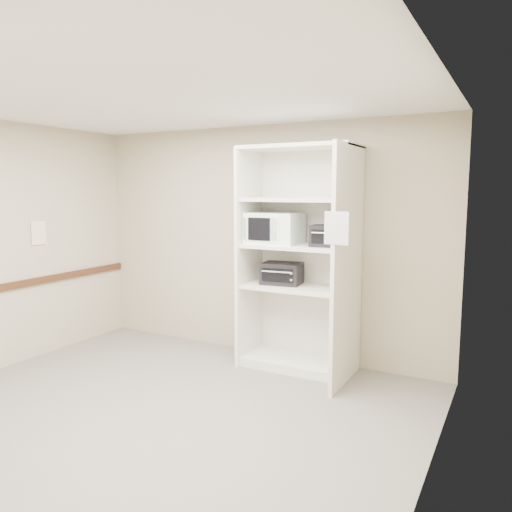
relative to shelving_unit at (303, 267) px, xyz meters
The scene contains 10 objects.
floor 2.15m from the shelving_unit, 111.36° to the right, with size 4.50×4.00×0.01m, color #686258.
ceiling 2.41m from the shelving_unit, 111.36° to the right, with size 4.50×4.00×0.01m, color white.
wall_back 0.76m from the shelving_unit, 155.96° to the left, with size 4.50×0.02×2.70m, color tan.
wall_right 2.34m from the shelving_unit, 47.07° to the right, with size 0.02×4.00×2.70m, color tan.
shelving_unit is the anchor object (origin of this frame).
microwave 0.53m from the shelving_unit, behind, with size 0.56×0.43×0.34m, color white.
toaster_oven_upper 0.47m from the shelving_unit, ahead, with size 0.39×0.29×0.22m, color black.
toaster_oven_lower 0.27m from the shelving_unit, behind, with size 0.42×0.32×0.24m, color black.
paper_sign 0.99m from the shelving_unit, 46.92° to the right, with size 0.23×0.01×0.29m, color white.
wall_poster 3.09m from the shelving_unit, 160.81° to the right, with size 0.01×0.20×0.27m, color white.
Camera 1 is at (2.73, -3.22, 1.94)m, focal length 35.00 mm.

